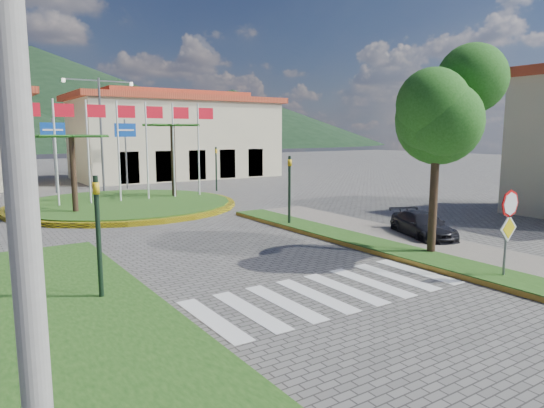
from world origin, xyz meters
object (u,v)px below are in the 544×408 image
stop_sign (508,220)px  utility_pole (15,105)px  car_side_right (423,226)px  car_dark_b (165,174)px  roundabout_island (124,204)px  deciduous_tree (438,103)px

stop_sign → utility_pole: utility_pole is taller
car_side_right → utility_pole: bearing=-133.4°
stop_sign → car_dark_b: 32.73m
roundabout_island → car_side_right: 16.77m
utility_pole → car_dark_b: size_ratio=2.32×
deciduous_tree → roundabout_island: bearing=107.9°
roundabout_island → car_dark_b: bearing=59.6°
stop_sign → car_dark_b: size_ratio=0.68×
stop_sign → car_dark_b: (2.48, 32.61, -1.15)m
stop_sign → utility_pole: (-12.40, -1.96, 2.71)m
deciduous_tree → utility_pole: size_ratio=0.76×
utility_pole → car_side_right: 17.02m
roundabout_island → deciduous_tree: 18.55m
utility_pole → stop_sign: bearing=9.0°
stop_sign → deciduous_tree: (0.60, 3.04, 3.38)m
deciduous_tree → car_side_right: bearing=45.0°
deciduous_tree → utility_pole: bearing=-159.0°
stop_sign → car_dark_b: stop_sign is taller
stop_sign → car_dark_b: bearing=85.6°
roundabout_island → utility_pole: utility_pole is taller
car_dark_b → deciduous_tree: bearing=-173.0°
deciduous_tree → car_dark_b: (1.88, 29.58, -4.53)m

